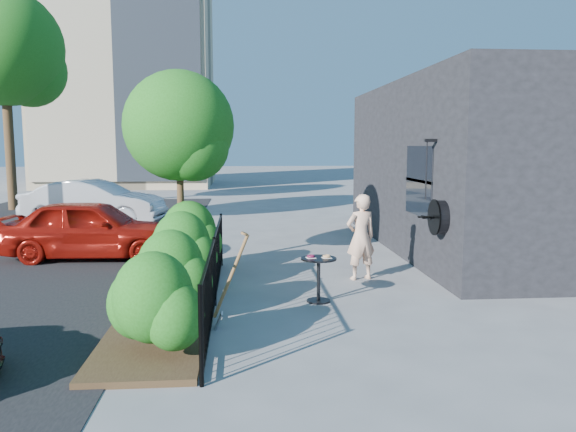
{
  "coord_description": "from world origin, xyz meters",
  "views": [
    {
      "loc": [
        -1.06,
        -8.66,
        2.51
      ],
      "look_at": [
        -0.2,
        1.69,
        1.2
      ],
      "focal_mm": 35.0,
      "sensor_mm": 36.0,
      "label": 1
    }
  ],
  "objects": [
    {
      "name": "patio_tree",
      "position": [
        -2.24,
        2.76,
        2.76
      ],
      "size": [
        2.2,
        2.2,
        3.94
      ],
      "color": "#3F2B19",
      "rests_on": "ground"
    },
    {
      "name": "shrubs",
      "position": [
        -2.1,
        0.1,
        0.7
      ],
      "size": [
        1.1,
        5.6,
        1.24
      ],
      "color": "#1E6015",
      "rests_on": "ground"
    },
    {
      "name": "cafe_table",
      "position": [
        0.16,
        0.09,
        0.5
      ],
      "size": [
        0.57,
        0.57,
        0.77
      ],
      "rotation": [
        0.0,
        0.0,
        0.12
      ],
      "color": "black",
      "rests_on": "ground"
    },
    {
      "name": "car_red",
      "position": [
        -4.39,
        3.97,
        0.67
      ],
      "size": [
        4.01,
        1.79,
        1.34
      ],
      "primitive_type": "imported",
      "rotation": [
        0.0,
        0.0,
        1.52
      ],
      "color": "#A1150D",
      "rests_on": "ground"
    },
    {
      "name": "car_silver",
      "position": [
        -5.73,
        9.45,
        0.72
      ],
      "size": [
        4.52,
        2.14,
        1.43
      ],
      "primitive_type": "imported",
      "rotation": [
        0.0,
        0.0,
        1.42
      ],
      "color": "#BABAC0",
      "rests_on": "ground"
    },
    {
      "name": "planting_bed",
      "position": [
        -2.2,
        0.0,
        0.04
      ],
      "size": [
        1.3,
        6.0,
        0.08
      ],
      "primitive_type": "cube",
      "color": "#382616",
      "rests_on": "ground"
    },
    {
      "name": "ground",
      "position": [
        0.0,
        0.0,
        0.0
      ],
      "size": [
        120.0,
        120.0,
        0.0
      ],
      "primitive_type": "plane",
      "color": "gray",
      "rests_on": "ground"
    },
    {
      "name": "fence",
      "position": [
        -1.5,
        0.0,
        0.56
      ],
      "size": [
        0.05,
        6.05,
        1.1
      ],
      "color": "black",
      "rests_on": "ground"
    },
    {
      "name": "shop_building",
      "position": [
        5.5,
        4.5,
        2.0
      ],
      "size": [
        6.22,
        9.0,
        4.0
      ],
      "color": "black",
      "rests_on": "ground"
    },
    {
      "name": "street_tree_far",
      "position": [
        -9.94,
        13.96,
        5.92
      ],
      "size": [
        4.4,
        4.4,
        8.28
      ],
      "color": "#3F2B19",
      "rests_on": "ground"
    },
    {
      "name": "shovel",
      "position": [
        -1.26,
        -1.12,
        0.6
      ],
      "size": [
        0.51,
        0.18,
        1.38
      ],
      "color": "brown",
      "rests_on": "ground"
    },
    {
      "name": "woman",
      "position": [
        1.15,
        1.56,
        0.81
      ],
      "size": [
        0.67,
        0.53,
        1.61
      ],
      "primitive_type": "imported",
      "rotation": [
        0.0,
        0.0,
        3.41
      ],
      "color": "beige",
      "rests_on": "ground"
    }
  ]
}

